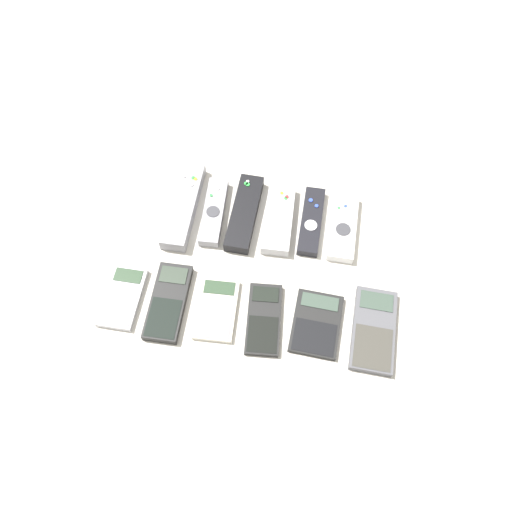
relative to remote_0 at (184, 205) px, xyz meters
name	(u,v)px	position (x,y,z in m)	size (l,w,h in m)	color
ground_plane	(254,270)	(0.16, -0.12, -0.01)	(3.00, 3.00, 0.00)	beige
remote_0	(184,205)	(0.00, 0.00, 0.00)	(0.05, 0.21, 0.03)	gray
remote_1	(214,212)	(0.06, 0.00, 0.00)	(0.05, 0.16, 0.02)	gray
remote_2	(244,213)	(0.13, 0.00, 0.00)	(0.06, 0.18, 0.03)	black
remote_3	(279,219)	(0.20, 0.00, 0.00)	(0.06, 0.16, 0.03)	#B7B7BC
remote_4	(311,221)	(0.26, 0.00, 0.00)	(0.05, 0.16, 0.02)	black
remote_5	(343,227)	(0.33, 0.00, 0.00)	(0.06, 0.16, 0.02)	white
calculator_0	(123,297)	(-0.07, -0.22, -0.01)	(0.07, 0.13, 0.01)	#B2B2B7
calculator_1	(168,302)	(0.02, -0.21, -0.01)	(0.06, 0.15, 0.02)	black
calculator_2	(216,309)	(0.11, -0.21, -0.01)	(0.08, 0.12, 0.01)	beige
calculator_3	(264,319)	(0.20, -0.22, -0.01)	(0.07, 0.14, 0.01)	black
calculator_4	(316,324)	(0.29, -0.22, -0.01)	(0.09, 0.13, 0.01)	black
calculator_5	(374,330)	(0.40, -0.22, -0.01)	(0.08, 0.16, 0.02)	#4C4C51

